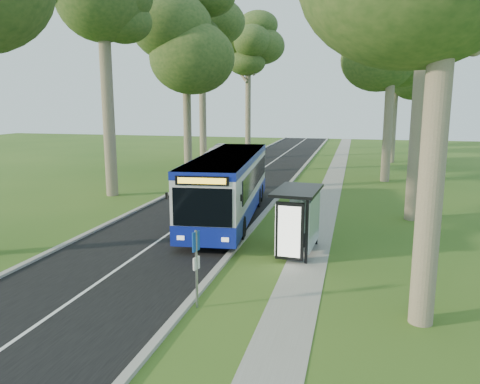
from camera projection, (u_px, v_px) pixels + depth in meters
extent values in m
plane|color=#30581B|center=(241.00, 242.00, 19.96)|extent=(120.00, 120.00, 0.00)
cube|color=black|center=(226.00, 194.00, 30.32)|extent=(7.00, 100.00, 0.02)
cube|color=#9E9B93|center=(279.00, 196.00, 29.48)|extent=(0.25, 100.00, 0.12)
cube|color=#9E9B93|center=(175.00, 191.00, 31.14)|extent=(0.25, 100.00, 0.12)
cube|color=white|center=(226.00, 194.00, 30.32)|extent=(0.12, 100.00, 0.00)
cube|color=gray|center=(327.00, 199.00, 28.78)|extent=(1.50, 100.00, 0.02)
cube|color=silver|center=(229.00, 183.00, 23.79)|extent=(3.82, 12.55, 2.93)
cube|color=#101F97|center=(229.00, 204.00, 23.99)|extent=(3.86, 12.59, 0.82)
cube|color=#101F97|center=(229.00, 158.00, 23.55)|extent=(3.86, 12.59, 0.33)
cube|color=black|center=(186.00, 207.00, 17.86)|extent=(2.31, 0.29, 1.49)
cube|color=yellow|center=(185.00, 180.00, 17.63)|extent=(1.85, 0.21, 0.23)
cube|color=black|center=(188.00, 242.00, 18.20)|extent=(2.47, 0.37, 0.31)
cylinder|color=black|center=(181.00, 225.00, 20.68)|extent=(0.40, 1.09, 1.07)
cylinder|color=black|center=(232.00, 229.00, 20.13)|extent=(0.40, 1.09, 1.07)
cylinder|color=black|center=(226.00, 194.00, 27.75)|extent=(0.40, 1.09, 1.07)
cylinder|color=black|center=(265.00, 196.00, 27.19)|extent=(0.40, 1.09, 1.07)
cylinder|color=gray|center=(196.00, 269.00, 13.42)|extent=(0.07, 0.07, 2.32)
cube|color=#0D3A94|center=(196.00, 241.00, 13.26)|extent=(0.13, 0.32, 0.58)
cylinder|color=yellow|center=(195.00, 237.00, 13.24)|extent=(0.07, 0.20, 0.20)
cube|color=white|center=(196.00, 263.00, 13.38)|extent=(0.12, 0.28, 0.37)
cube|color=black|center=(309.00, 232.00, 17.08)|extent=(0.10, 0.10, 2.46)
cube|color=black|center=(315.00, 216.00, 19.48)|extent=(0.10, 0.10, 2.46)
cube|color=black|center=(298.00, 190.00, 18.19)|extent=(1.82, 3.10, 0.12)
cube|color=silver|center=(314.00, 221.00, 18.25)|extent=(0.21, 2.50, 1.97)
cube|color=black|center=(292.00, 231.00, 17.12)|extent=(1.04, 0.23, 2.16)
cube|color=white|center=(292.00, 232.00, 17.04)|extent=(0.83, 0.08, 1.92)
cube|color=black|center=(305.00, 240.00, 18.79)|extent=(0.49, 1.79, 0.06)
cylinder|color=black|center=(304.00, 197.00, 27.39)|extent=(0.46, 0.46, 0.82)
cylinder|color=black|center=(304.00, 190.00, 27.31)|extent=(0.49, 0.49, 0.05)
imported|color=silver|center=(216.00, 155.00, 45.56)|extent=(2.27, 5.09, 1.70)
imported|color=#9D9FA4|center=(223.00, 152.00, 49.05)|extent=(2.61, 5.03, 1.58)
cylinder|color=#7A6B56|center=(107.00, 90.00, 28.83)|extent=(0.74, 0.74, 13.29)
cylinder|color=#7A6B56|center=(187.00, 110.00, 38.25)|extent=(0.66, 0.66, 10.60)
ellipsoid|color=#294A1C|center=(186.00, 38.00, 37.20)|extent=(5.20, 5.20, 7.27)
cylinder|color=#7A6B56|center=(203.00, 98.00, 48.07)|extent=(0.72, 0.72, 12.56)
ellipsoid|color=#294A1C|center=(202.00, 31.00, 46.82)|extent=(5.20, 5.20, 8.61)
cylinder|color=#7A6B56|center=(248.00, 105.00, 57.14)|extent=(0.68, 0.68, 11.19)
ellipsoid|color=#294A1C|center=(248.00, 55.00, 56.02)|extent=(5.20, 5.20, 7.67)
cylinder|color=#7A6B56|center=(435.00, 136.00, 11.75)|extent=(0.65, 0.65, 10.08)
cylinder|color=#7A6B56|center=(421.00, 86.00, 22.65)|extent=(0.74, 0.74, 13.28)
cylinder|color=#7A6B56|center=(389.00, 111.00, 34.50)|extent=(0.66, 0.66, 10.57)
ellipsoid|color=#294A1C|center=(393.00, 31.00, 33.45)|extent=(5.20, 5.20, 7.25)
cylinder|color=#7A6B56|center=(394.00, 112.00, 45.72)|extent=(0.64, 0.64, 9.85)
ellipsoid|color=#294A1C|center=(397.00, 57.00, 44.74)|extent=(5.20, 5.20, 6.75)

